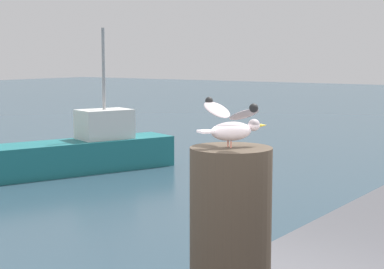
% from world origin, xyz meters
% --- Properties ---
extents(mooring_post, '(0.43, 0.43, 0.88)m').
position_xyz_m(mooring_post, '(0.21, -0.41, 1.94)').
color(mooring_post, '#382D23').
rests_on(mooring_post, harbor_quay).
extents(seagull, '(0.39, 0.52, 0.25)m').
position_xyz_m(seagull, '(0.21, -0.41, 2.51)').
color(seagull, '#C67260').
rests_on(seagull, mooring_post).
extents(boat_teal, '(5.88, 3.06, 3.65)m').
position_xyz_m(boat_teal, '(8.04, 9.23, 0.50)').
color(boat_teal, '#1E7075').
rests_on(boat_teal, ground_plane).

